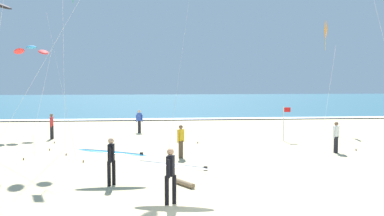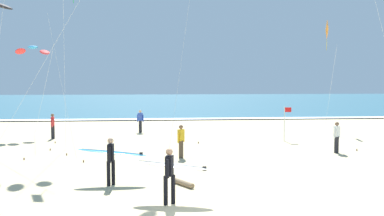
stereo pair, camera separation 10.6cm
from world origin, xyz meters
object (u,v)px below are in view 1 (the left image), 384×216
at_px(surfer_lead, 112,155).
at_px(bystander_white_top, 336,137).
at_px(kite_diamond_amber_distant, 326,32).
at_px(kite_arc_cobalt_far, 32,50).
at_px(bystander_red_top, 52,126).
at_px(surfer_trailing, 172,169).
at_px(bystander_blue_top, 139,121).
at_px(driftwood_log, 184,183).
at_px(lifeguard_flag, 284,120).
at_px(bystander_yellow_top, 181,141).

relative_size(surfer_lead, bystander_white_top, 1.57).
bearing_deg(kite_diamond_amber_distant, kite_arc_cobalt_far, -177.47).
xyz_separation_m(kite_arc_cobalt_far, bystander_red_top, (1.68, -2.07, -4.84)).
bearing_deg(surfer_lead, surfer_trailing, -50.06).
xyz_separation_m(surfer_lead, bystander_blue_top, (0.50, 14.47, -0.23)).
distance_m(kite_arc_cobalt_far, driftwood_log, 17.95).
bearing_deg(kite_diamond_amber_distant, lifeguard_flag, -132.02).
relative_size(surfer_lead, driftwood_log, 2.43).
height_order(surfer_trailing, driftwood_log, surfer_trailing).
bearing_deg(driftwood_log, bystander_white_top, 35.84).
relative_size(kite_diamond_amber_distant, bystander_yellow_top, 5.05).
distance_m(kite_diamond_amber_distant, bystander_red_top, 20.17).
xyz_separation_m(bystander_yellow_top, driftwood_log, (-0.22, -5.23, -0.72)).
distance_m(surfer_lead, lifeguard_flag, 13.52).
height_order(bystander_white_top, lifeguard_flag, lifeguard_flag).
height_order(bystander_white_top, bystander_red_top, same).
xyz_separation_m(kite_diamond_amber_distant, bystander_yellow_top, (-11.26, -10.11, -6.32)).
bearing_deg(lifeguard_flag, bystander_white_top, -72.65).
xyz_separation_m(bystander_white_top, lifeguard_flag, (-1.34, 4.28, 0.45)).
distance_m(kite_arc_cobalt_far, bystander_yellow_top, 13.97).
xyz_separation_m(surfer_lead, lifeguard_flag, (9.40, 9.72, 0.22)).
height_order(bystander_white_top, driftwood_log, bystander_white_top).
relative_size(bystander_yellow_top, lifeguard_flag, 0.76).
height_order(bystander_white_top, bystander_yellow_top, same).
height_order(kite_diamond_amber_distant, bystander_blue_top, kite_diamond_amber_distant).
relative_size(surfer_lead, bystander_red_top, 1.57).
height_order(kite_arc_cobalt_far, lifeguard_flag, kite_arc_cobalt_far).
relative_size(surfer_lead, kite_arc_cobalt_far, 0.42).
relative_size(bystander_yellow_top, bystander_red_top, 1.00).
relative_size(surfer_trailing, kite_diamond_amber_distant, 0.31).
bearing_deg(surfer_lead, kite_diamond_amber_distant, 46.63).
xyz_separation_m(bystander_white_top, bystander_yellow_top, (-7.97, -0.69, 0.00)).
relative_size(surfer_trailing, bystander_yellow_top, 1.56).
relative_size(surfer_trailing, driftwood_log, 2.42).
distance_m(surfer_lead, bystander_blue_top, 14.48).
bearing_deg(surfer_lead, kite_arc_cobalt_far, 115.19).
height_order(bystander_blue_top, driftwood_log, bystander_blue_top).
height_order(surfer_trailing, bystander_white_top, surfer_trailing).
distance_m(kite_diamond_amber_distant, bystander_blue_top, 14.95).
relative_size(kite_diamond_amber_distant, bystander_red_top, 5.05).
height_order(kite_diamond_amber_distant, driftwood_log, kite_diamond_amber_distant).
distance_m(bystander_yellow_top, bystander_blue_top, 9.99).
relative_size(surfer_lead, kite_diamond_amber_distant, 0.31).
xyz_separation_m(kite_arc_cobalt_far, bystander_yellow_top, (9.33, -9.20, -4.84)).
distance_m(surfer_trailing, kite_diamond_amber_distant, 21.91).
bearing_deg(kite_diamond_amber_distant, surfer_trailing, -124.79).
bearing_deg(surfer_trailing, driftwood_log, 74.92).
xyz_separation_m(kite_diamond_amber_distant, bystander_red_top, (-18.92, -2.98, -6.32)).
bearing_deg(kite_arc_cobalt_far, bystander_yellow_top, -44.59).
bearing_deg(surfer_trailing, bystander_red_top, 115.78).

